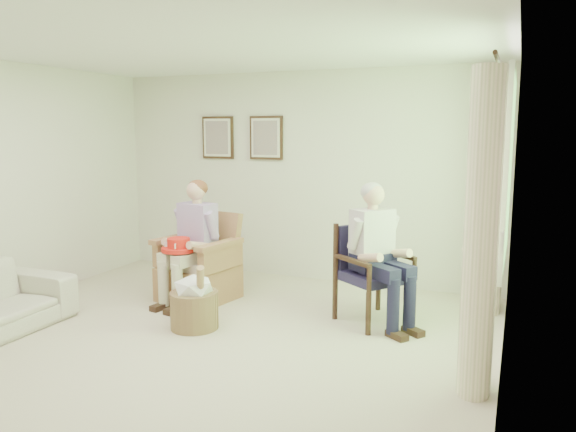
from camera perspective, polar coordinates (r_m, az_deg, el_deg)
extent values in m
plane|color=beige|center=(4.96, -10.76, -13.66)|extent=(5.50, 5.50, 0.00)
cube|color=silver|center=(7.07, 1.22, 4.04)|extent=(5.00, 0.04, 2.60)
cube|color=silver|center=(3.86, 21.43, -0.46)|extent=(0.04, 5.50, 2.60)
cube|color=white|center=(4.65, -11.70, 17.51)|extent=(5.00, 5.50, 0.02)
cube|color=#2D6B23|center=(5.03, 21.54, 4.40)|extent=(0.02, 1.40, 1.50)
cube|color=white|center=(5.04, 21.93, 13.27)|extent=(0.04, 1.52, 0.06)
cube|color=white|center=(5.14, 20.95, -4.29)|extent=(0.04, 1.52, 0.06)
cylinder|color=#382114|center=(5.04, 20.89, 13.55)|extent=(0.03, 2.50, 0.03)
cylinder|color=#FCE8C5|center=(4.11, 19.01, -1.93)|extent=(0.34, 0.34, 2.30)
cylinder|color=#FCE8C5|center=(6.05, 20.19, 1.28)|extent=(0.34, 0.34, 2.30)
cube|color=#382114|center=(7.51, -7.13, 7.91)|extent=(0.45, 0.03, 0.55)
cube|color=silver|center=(7.50, -7.22, 7.91)|extent=(0.39, 0.01, 0.49)
cube|color=tan|center=(7.49, -7.25, 7.91)|extent=(0.33, 0.01, 0.43)
cube|color=#382114|center=(7.20, -2.23, 7.94)|extent=(0.45, 0.03, 0.55)
cube|color=silver|center=(7.18, -2.30, 7.94)|extent=(0.39, 0.01, 0.49)
cube|color=tan|center=(7.17, -2.33, 7.94)|extent=(0.33, 0.01, 0.43)
cube|color=#AB7551|center=(6.39, -9.06, -6.72)|extent=(0.72, 0.70, 0.38)
cube|color=beige|center=(6.31, -9.24, -4.73)|extent=(0.56, 0.54, 0.09)
cube|color=#AB7551|center=(6.52, -7.81, -1.91)|extent=(0.66, 0.20, 0.56)
cube|color=#AB7551|center=(6.48, -11.64, -3.53)|extent=(0.09, 0.65, 0.27)
cube|color=#AB7551|center=(6.14, -6.48, -4.09)|extent=(0.09, 0.65, 0.27)
cylinder|color=black|center=(5.49, 5.16, -9.05)|extent=(0.05, 0.05, 0.41)
cylinder|color=black|center=(5.36, 10.96, -9.62)|extent=(0.05, 0.05, 0.41)
cylinder|color=black|center=(5.96, 6.67, -7.61)|extent=(0.05, 0.05, 0.41)
cylinder|color=black|center=(5.85, 12.00, -8.09)|extent=(0.05, 0.05, 0.41)
cube|color=#1F1B3B|center=(5.59, 8.75, -6.10)|extent=(0.54, 0.52, 0.09)
cube|color=#1F1B3B|center=(5.77, 9.41, -3.08)|extent=(0.50, 0.07, 0.47)
cube|color=beige|center=(6.27, -9.26, -3.35)|extent=(0.40, 0.26, 0.16)
cube|color=#B192CF|center=(6.24, -9.23, -0.80)|extent=(0.39, 0.24, 0.46)
sphere|color=#DDAD8E|center=(6.18, -9.36, 2.57)|extent=(0.21, 0.21, 0.21)
ellipsoid|color=brown|center=(6.20, -9.24, 2.83)|extent=(0.22, 0.22, 0.18)
cube|color=beige|center=(6.16, -11.12, -4.11)|extent=(0.14, 0.44, 0.13)
cube|color=beige|center=(6.05, -9.54, -4.29)|extent=(0.14, 0.44, 0.13)
cylinder|color=beige|center=(6.06, -12.10, -6.87)|extent=(0.12, 0.12, 0.48)
cylinder|color=beige|center=(5.95, -10.50, -7.10)|extent=(0.12, 0.12, 0.48)
cube|color=#181733|center=(5.55, 8.79, -4.54)|extent=(0.40, 0.26, 0.16)
cube|color=silver|center=(5.51, 8.91, -1.66)|extent=(0.39, 0.24, 0.46)
sphere|color=#DDAD8E|center=(5.45, 8.98, 2.15)|extent=(0.21, 0.21, 0.21)
ellipsoid|color=#B7B2AD|center=(5.47, 9.04, 2.44)|extent=(0.22, 0.22, 0.18)
cube|color=#181733|center=(5.38, 7.18, -5.48)|extent=(0.14, 0.44, 0.13)
cube|color=#181733|center=(5.33, 9.26, -5.65)|extent=(0.14, 0.44, 0.13)
cylinder|color=#181733|center=(5.27, 6.54, -8.90)|extent=(0.12, 0.12, 0.51)
cylinder|color=#181733|center=(5.22, 8.68, -9.11)|extent=(0.12, 0.12, 0.51)
cylinder|color=red|center=(6.06, -11.03, -3.33)|extent=(0.37, 0.37, 0.04)
cylinder|color=red|center=(6.05, -11.05, -2.78)|extent=(0.24, 0.24, 0.12)
cube|color=white|center=(5.98, -10.05, -2.88)|extent=(0.04, 0.01, 0.05)
cube|color=white|center=(6.13, -10.14, -2.61)|extent=(0.02, 0.05, 0.05)
cube|color=white|center=(6.17, -11.46, -2.58)|extent=(0.04, 0.03, 0.05)
cube|color=white|center=(6.05, -12.24, -2.82)|extent=(0.04, 0.03, 0.05)
cube|color=white|center=(5.93, -11.37, -3.02)|extent=(0.02, 0.05, 0.05)
cylinder|color=tan|center=(5.50, -9.50, -9.40)|extent=(0.55, 0.55, 0.36)
ellipsoid|color=white|center=(5.43, -9.56, -7.10)|extent=(0.41, 0.41, 0.24)
cylinder|color=#A57F56|center=(5.34, -8.91, -7.37)|extent=(0.18, 0.33, 0.53)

